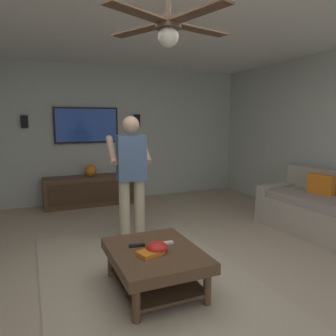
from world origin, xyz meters
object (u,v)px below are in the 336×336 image
tv (87,125)px  book (150,253)px  media_console (91,191)px  coffee_table (155,260)px  wall_speaker_right (25,122)px  wall_speaker_left (137,120)px  ceiling_fan (168,27)px  person_standing (131,172)px  vase_round (91,170)px  bowl (157,247)px  remote_black (137,245)px  remote_white (166,243)px  couch (328,213)px

tv → book: size_ratio=5.41×
book → media_console: bearing=-109.2°
coffee_table → wall_speaker_right: (3.63, 1.07, 1.26)m
wall_speaker_left → ceiling_fan: size_ratio=0.19×
coffee_table → tv: (3.62, -0.01, 1.20)m
wall_speaker_left → ceiling_fan: bearing=165.7°
book → wall_speaker_left: size_ratio=1.00×
coffee_table → ceiling_fan: (-0.31, -0.00, 2.00)m
person_standing → wall_speaker_right: 2.71m
tv → vase_round: bearing=0.0°
media_console → vase_round: 0.39m
book → wall_speaker_left: wall_speaker_left is taller
person_standing → wall_speaker_left: bearing=-15.2°
vase_round → bowl: bearing=179.8°
tv → remote_black: 3.65m
remote_white → couch: bearing=6.8°
remote_black → book: 0.23m
bowl → ceiling_fan: size_ratio=0.17×
book → ceiling_fan: bearing=93.9°
wall_speaker_left → ceiling_fan: 4.13m
coffee_table → remote_white: remote_white is taller
tv → person_standing: tv is taller
coffee_table → vase_round: bearing=-0.1°
bowl → vase_round: (3.42, -0.01, 0.21)m
wall_speaker_right → coffee_table: bearing=-163.6°
book → ceiling_fan: (-0.21, -0.09, 1.88)m
coffee_table → wall_speaker_right: 3.99m
bowl → remote_black: bowl is taller
vase_round → wall_speaker_right: 1.43m
wall_speaker_left → coffee_table: bearing=164.5°
media_console → wall_speaker_right: 1.69m
tv → remote_white: (-3.54, -0.13, -1.08)m
media_console → coffee_table: bearing=-0.1°
book → wall_speaker_right: wall_speaker_right is taller
wall_speaker_left → book: bearing=163.7°
vase_round → ceiling_fan: (-3.68, 0.00, 1.63)m
remote_white → vase_round: vase_round is taller
media_console → tv: size_ratio=1.43×
remote_black → wall_speaker_right: 3.80m
coffee_table → remote_white: (0.08, -0.14, 0.12)m
media_console → bowl: size_ratio=8.45×
remote_white → vase_round: 3.30m
remote_black → wall_speaker_right: (3.50, 0.93, 1.15)m
couch → bowl: size_ratio=9.69×
media_console → wall_speaker_left: size_ratio=7.73×
remote_white → wall_speaker_right: (3.56, 1.21, 1.15)m
couch → person_standing: 2.77m
wall_speaker_right → wall_speaker_left: bearing=-90.0°
wall_speaker_right → person_standing: bearing=-152.0°
wall_speaker_right → ceiling_fan: (-3.94, -1.07, 0.73)m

